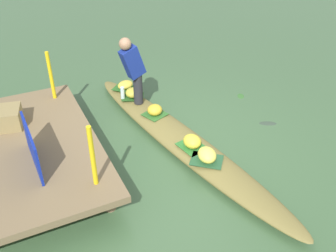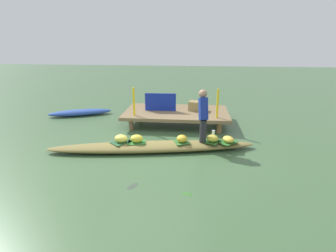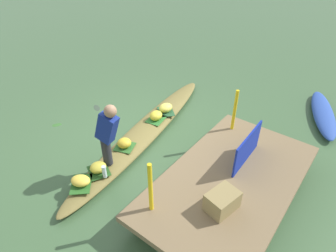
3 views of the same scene
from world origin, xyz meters
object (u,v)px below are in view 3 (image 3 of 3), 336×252
(banana_bunch_4, at_px, (124,143))
(market_banner, at_px, (247,148))
(banana_bunch_3, at_px, (81,181))
(vendor_person, at_px, (107,132))
(vendor_boat, at_px, (145,131))
(banana_bunch_0, at_px, (156,116))
(moored_boat, at_px, (323,113))
(produce_crate, at_px, (222,201))
(banana_bunch_1, at_px, (166,108))
(water_bottle, at_px, (104,172))
(banana_bunch_2, at_px, (98,167))

(banana_bunch_4, xyz_separation_m, market_banner, (-0.78, 2.05, 0.40))
(banana_bunch_3, xyz_separation_m, vendor_person, (-0.63, 0.06, 0.62))
(vendor_boat, relative_size, banana_bunch_0, 16.66)
(market_banner, bearing_deg, moored_boat, 166.69)
(market_banner, bearing_deg, produce_crate, 6.87)
(vendor_boat, distance_m, banana_bunch_1, 0.77)
(moored_boat, xyz_separation_m, banana_bunch_0, (2.61, -2.77, 0.19))
(water_bottle, relative_size, market_banner, 0.24)
(banana_bunch_2, relative_size, banana_bunch_4, 1.07)
(banana_bunch_2, height_order, banana_bunch_4, banana_bunch_4)
(vendor_person, bearing_deg, vendor_boat, -166.83)
(banana_bunch_0, bearing_deg, banana_bunch_2, 7.21)
(banana_bunch_1, relative_size, banana_bunch_2, 1.15)
(vendor_boat, xyz_separation_m, banana_bunch_4, (0.72, 0.11, 0.19))
(banana_bunch_2, xyz_separation_m, produce_crate, (-0.41, 2.10, 0.27))
(banana_bunch_1, height_order, banana_bunch_4, banana_bunch_1)
(water_bottle, height_order, market_banner, market_banner)
(water_bottle, distance_m, market_banner, 2.36)
(vendor_boat, xyz_separation_m, banana_bunch_2, (1.45, 0.22, 0.19))
(water_bottle, bearing_deg, vendor_boat, -164.71)
(banana_bunch_2, bearing_deg, water_bottle, 82.35)
(banana_bunch_2, distance_m, produce_crate, 2.16)
(vendor_boat, relative_size, water_bottle, 21.94)
(vendor_person, relative_size, produce_crate, 2.81)
(banana_bunch_3, height_order, produce_crate, produce_crate)
(vendor_boat, height_order, banana_bunch_1, banana_bunch_1)
(moored_boat, distance_m, banana_bunch_4, 4.54)
(banana_bunch_2, height_order, vendor_person, vendor_person)
(banana_bunch_4, bearing_deg, banana_bunch_1, -174.10)
(banana_bunch_2, bearing_deg, vendor_boat, -171.32)
(banana_bunch_0, distance_m, banana_bunch_3, 2.20)
(banana_bunch_4, height_order, market_banner, market_banner)
(vendor_boat, relative_size, market_banner, 5.18)
(banana_bunch_1, relative_size, produce_crate, 0.72)
(banana_bunch_2, relative_size, water_bottle, 1.22)
(vendor_boat, bearing_deg, water_bottle, 5.74)
(moored_boat, height_order, vendor_person, vendor_person)
(vendor_boat, relative_size, banana_bunch_1, 15.61)
(vendor_boat, height_order, banana_bunch_3, banana_bunch_3)
(vendor_boat, height_order, market_banner, market_banner)
(banana_bunch_1, relative_size, banana_bunch_4, 1.23)
(banana_bunch_4, bearing_deg, banana_bunch_2, 8.48)
(produce_crate, bearing_deg, vendor_boat, -114.18)
(moored_boat, relative_size, banana_bunch_2, 7.63)
(banana_bunch_1, bearing_deg, vendor_person, 9.35)
(produce_crate, bearing_deg, moored_boat, 173.71)
(banana_bunch_4, bearing_deg, vendor_boat, -171.11)
(banana_bunch_1, bearing_deg, produce_crate, 52.95)
(moored_boat, height_order, banana_bunch_1, banana_bunch_1)
(banana_bunch_4, relative_size, produce_crate, 0.59)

